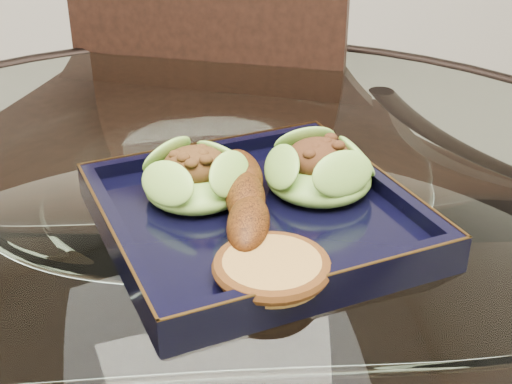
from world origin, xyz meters
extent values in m
cylinder|color=white|center=(0.00, 0.00, 0.76)|extent=(1.10, 1.10, 0.01)
torus|color=black|center=(0.00, 0.00, 0.76)|extent=(1.13, 1.13, 0.02)
cylinder|color=black|center=(0.28, 0.28, 0.38)|extent=(0.04, 0.04, 0.75)
cylinder|color=black|center=(-0.28, 0.28, 0.38)|extent=(0.04, 0.04, 0.75)
cube|color=black|center=(-0.03, 0.28, 0.51)|extent=(0.61, 0.61, 0.04)
cube|color=black|center=(0.06, 0.47, 0.81)|extent=(0.41, 0.21, 0.50)
cylinder|color=black|center=(-0.13, 0.54, 0.25)|extent=(0.03, 0.03, 0.49)
cylinder|color=black|center=(0.23, 0.38, 0.25)|extent=(0.03, 0.03, 0.49)
cube|color=black|center=(0.04, -0.06, 0.77)|extent=(0.32, 0.32, 0.02)
ellipsoid|color=#559B2D|center=(-0.01, -0.02, 0.80)|extent=(0.13, 0.13, 0.04)
ellipsoid|color=#548B28|center=(0.10, -0.03, 0.80)|extent=(0.12, 0.12, 0.04)
ellipsoid|color=#5D2A09|center=(0.03, -0.06, 0.80)|extent=(0.06, 0.18, 0.03)
cylinder|color=#AF813A|center=(0.03, -0.16, 0.79)|extent=(0.10, 0.10, 0.02)
camera|label=1|loc=(-0.07, -0.61, 1.11)|focal=50.00mm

